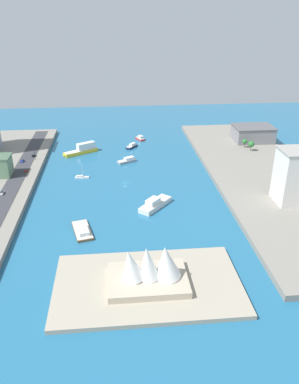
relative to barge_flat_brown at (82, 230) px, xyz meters
name	(u,v)px	position (x,y,z in m)	size (l,w,h in m)	color
ground_plane	(125,183)	(-24.11, -60.00, -1.27)	(440.00, 440.00, 0.00)	#23668E
quay_west	(262,175)	(-117.87, -60.00, 0.34)	(70.00, 240.00, 3.23)	gray
peninsula_point	(148,285)	(-29.83, 45.41, -0.27)	(77.64, 45.65, 2.00)	#A89E89
road_strip	(14,183)	(47.36, -60.00, 2.03)	(10.76, 228.00, 0.15)	#38383D
barge_flat_brown	(82,230)	(0.00, 0.00, 0.00)	(12.76, 21.67, 3.53)	brown
patrol_launch_navy	(132,146)	(-32.26, -130.27, 0.07)	(10.36, 11.59, 3.55)	#1E284C
ferry_white_commuter	(155,204)	(-40.55, -24.49, 0.84)	(21.34, 22.86, 6.19)	silver
yacht_sleek_gray	(127,160)	(-27.33, -97.65, 0.22)	(15.28, 10.97, 3.78)	#999EA3
tugboat_red	(140,138)	(-40.92, -150.97, 0.15)	(8.20, 11.25, 3.89)	red
sailboat_small_white	(82,177)	(5.07, -70.69, -0.38)	(10.19, 2.50, 11.48)	white
ferry_yellow_fast	(83,149)	(7.37, -121.18, 1.80)	(27.72, 19.54, 8.01)	yellow
warehouse_low_gray	(253,133)	(-134.74, -129.75, 8.29)	(33.08, 24.37, 12.61)	gray
suv_black	(34,155)	(43.34, -108.27, 2.95)	(2.05, 4.65, 1.75)	black
hatchback_blue	(22,161)	(49.63, -97.15, 2.93)	(2.03, 4.66, 1.72)	black
pickup_red	(26,170)	(43.22, -78.71, 2.86)	(2.00, 4.52, 1.52)	black
van_white	(2,193)	(50.85, -43.37, 2.87)	(2.08, 4.83, 1.56)	black
traffic_light_waterfront	(35,154)	(40.82, -100.94, 6.29)	(0.36, 0.36, 6.50)	black
opera_landmark	(150,269)	(-30.67, 45.41, 7.68)	(32.97, 23.22, 17.83)	#BCAD93
park_tree_cluster	(249,143)	(-124.08, -107.88, 7.34)	(6.80, 12.80, 8.02)	brown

